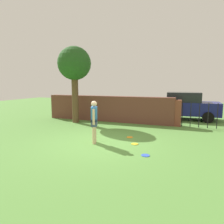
% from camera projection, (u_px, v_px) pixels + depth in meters
% --- Properties ---
extents(ground_plane, '(40.00, 40.00, 0.00)m').
position_uv_depth(ground_plane, '(101.00, 143.00, 7.91)').
color(ground_plane, '#568C3D').
extents(brick_wall, '(7.81, 0.50, 1.52)m').
position_uv_depth(brick_wall, '(108.00, 109.00, 12.38)').
color(brick_wall, brown).
rests_on(brick_wall, ground).
extents(tree, '(1.89, 1.89, 4.35)m').
position_uv_depth(tree, '(74.00, 65.00, 11.64)').
color(tree, brown).
rests_on(tree, ground).
extents(person, '(0.34, 0.51, 1.62)m').
position_uv_depth(person, '(94.00, 120.00, 7.77)').
color(person, beige).
rests_on(person, ground).
extents(fence_gate, '(3.07, 0.44, 1.40)m').
position_uv_depth(fence_gate, '(204.00, 114.00, 10.50)').
color(fence_gate, brown).
rests_on(fence_gate, ground).
extents(car, '(4.23, 1.98, 1.72)m').
position_uv_depth(car, '(184.00, 106.00, 13.02)').
color(car, navy).
rests_on(car, ground).
extents(frisbee_orange, '(0.27, 0.27, 0.02)m').
position_uv_depth(frisbee_orange, '(130.00, 137.00, 8.69)').
color(frisbee_orange, orange).
rests_on(frisbee_orange, ground).
extents(frisbee_yellow, '(0.27, 0.27, 0.02)m').
position_uv_depth(frisbee_yellow, '(135.00, 144.00, 7.73)').
color(frisbee_yellow, yellow).
rests_on(frisbee_yellow, ground).
extents(frisbee_blue, '(0.27, 0.27, 0.02)m').
position_uv_depth(frisbee_blue, '(145.00, 155.00, 6.50)').
color(frisbee_blue, blue).
rests_on(frisbee_blue, ground).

